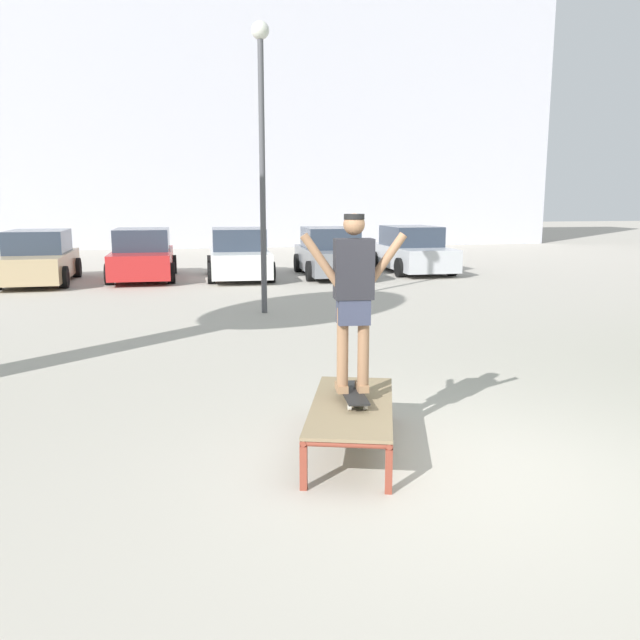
{
  "coord_description": "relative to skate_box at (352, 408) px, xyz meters",
  "views": [
    {
      "loc": [
        -2.29,
        -5.15,
        2.37
      ],
      "look_at": [
        -0.77,
        2.18,
        1.0
      ],
      "focal_mm": 37.02,
      "sensor_mm": 36.0,
      "label": 1
    }
  ],
  "objects": [
    {
      "name": "ground_plane",
      "position": [
        0.77,
        -0.68,
        -0.41
      ],
      "size": [
        120.0,
        120.0,
        0.0
      ],
      "primitive_type": "plane",
      "color": "#B2AA9E"
    },
    {
      "name": "building_facade",
      "position": [
        -2.29,
        28.97,
        7.27
      ],
      "size": [
        39.75,
        4.0,
        15.36
      ],
      "primitive_type": "cube",
      "color": "silver",
      "rests_on": "ground"
    },
    {
      "name": "skate_box",
      "position": [
        0.0,
        0.0,
        0.0
      ],
      "size": [
        1.29,
        2.04,
        0.46
      ],
      "color": "brown",
      "rests_on": "ground"
    },
    {
      "name": "skateboard",
      "position": [
        0.03,
        0.09,
        0.12
      ],
      "size": [
        0.27,
        0.81,
        0.09
      ],
      "color": "black",
      "rests_on": "skate_box"
    },
    {
      "name": "skater",
      "position": [
        0.03,
        0.09,
        1.12
      ],
      "size": [
        1.0,
        0.31,
        1.69
      ],
      "color": "#8E6647",
      "rests_on": "skateboard"
    },
    {
      "name": "car_tan",
      "position": [
        -5.58,
        14.24,
        0.28
      ],
      "size": [
        1.97,
        4.23,
        1.5
      ],
      "color": "tan",
      "rests_on": "ground"
    },
    {
      "name": "car_red",
      "position": [
        -2.72,
        14.71,
        0.28
      ],
      "size": [
        1.94,
        4.21,
        1.5
      ],
      "color": "red",
      "rests_on": "ground"
    },
    {
      "name": "car_white",
      "position": [
        0.14,
        14.38,
        0.28
      ],
      "size": [
        2.03,
        4.26,
        1.5
      ],
      "color": "silver",
      "rests_on": "ground"
    },
    {
      "name": "car_grey",
      "position": [
        2.99,
        14.37,
        0.28
      ],
      "size": [
        2.02,
        4.25,
        1.5
      ],
      "color": "slate",
      "rests_on": "ground"
    },
    {
      "name": "car_silver",
      "position": [
        5.85,
        14.85,
        0.28
      ],
      "size": [
        1.94,
        4.21,
        1.5
      ],
      "color": "#B7BABF",
      "rests_on": "ground"
    },
    {
      "name": "light_post",
      "position": [
        0.12,
        7.93,
        3.41
      ],
      "size": [
        0.36,
        0.36,
        5.83
      ],
      "color": "#4C4C51",
      "rests_on": "ground"
    }
  ]
}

